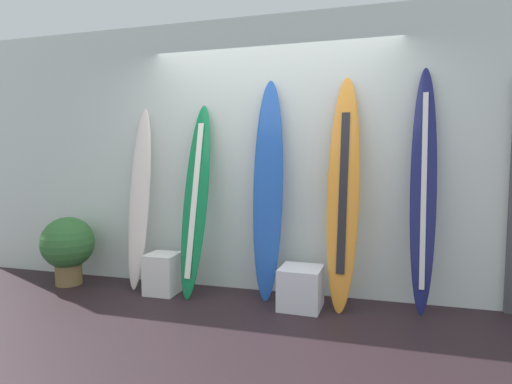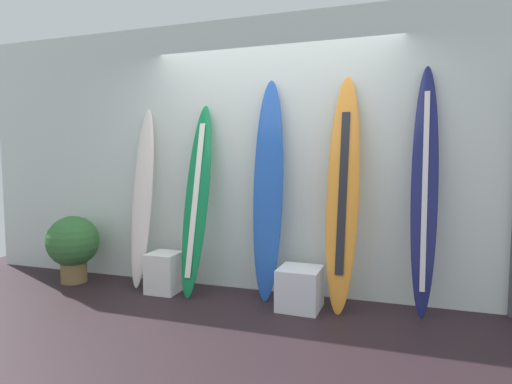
% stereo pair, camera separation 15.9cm
% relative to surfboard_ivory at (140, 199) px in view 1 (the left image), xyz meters
% --- Properties ---
extents(ground, '(8.00, 8.00, 0.04)m').
position_rel_surfboard_ivory_xyz_m(ground, '(1.38, -0.99, -0.96)').
color(ground, black).
extents(wall_back, '(7.20, 0.20, 2.80)m').
position_rel_surfboard_ivory_xyz_m(wall_back, '(1.38, 0.31, 0.46)').
color(wall_back, silver).
rests_on(wall_back, ground).
extents(surfboard_ivory, '(0.23, 0.37, 1.92)m').
position_rel_surfboard_ivory_xyz_m(surfboard_ivory, '(0.00, 0.00, 0.00)').
color(surfboard_ivory, silver).
rests_on(surfboard_ivory, ground).
extents(surfboard_emerald, '(0.28, 0.51, 1.93)m').
position_rel_surfboard_ivory_xyz_m(surfboard_emerald, '(0.68, -0.07, 0.02)').
color(surfboard_emerald, '#0F7840').
rests_on(surfboard_emerald, ground).
extents(surfboard_cobalt, '(0.31, 0.33, 2.14)m').
position_rel_surfboard_ivory_xyz_m(surfboard_cobalt, '(1.41, 0.01, 0.11)').
color(surfboard_cobalt, '#2153B2').
rests_on(surfboard_cobalt, ground).
extents(surfboard_sunset, '(0.31, 0.48, 2.14)m').
position_rel_surfboard_ivory_xyz_m(surfboard_sunset, '(2.13, -0.04, 0.13)').
color(surfboard_sunset, orange).
rests_on(surfboard_sunset, ground).
extents(surfboard_navy, '(0.24, 0.32, 2.19)m').
position_rel_surfboard_ivory_xyz_m(surfboard_navy, '(2.82, 0.03, 0.15)').
color(surfboard_navy, navy).
rests_on(surfboard_navy, ground).
extents(display_block_left, '(0.39, 0.39, 0.38)m').
position_rel_surfboard_ivory_xyz_m(display_block_left, '(1.77, -0.18, -0.75)').
color(display_block_left, silver).
rests_on(display_block_left, ground).
extents(display_block_center, '(0.31, 0.31, 0.41)m').
position_rel_surfboard_ivory_xyz_m(display_block_center, '(0.34, -0.15, -0.74)').
color(display_block_center, white).
rests_on(display_block_center, ground).
extents(potted_plant, '(0.56, 0.56, 0.74)m').
position_rel_surfboard_ivory_xyz_m(potted_plant, '(-0.80, -0.15, -0.51)').
color(potted_plant, olive).
rests_on(potted_plant, ground).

